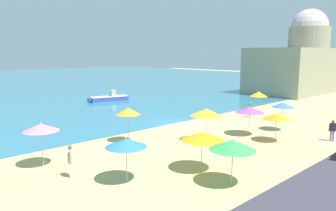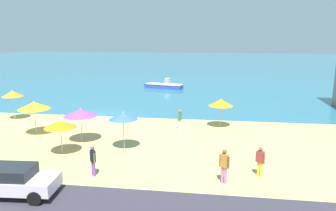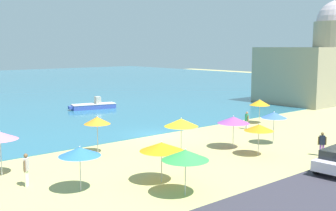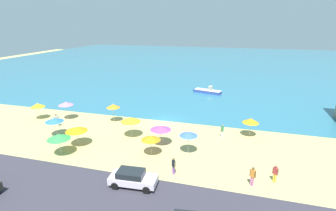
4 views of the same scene
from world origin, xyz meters
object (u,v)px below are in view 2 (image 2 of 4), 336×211
object	(u,v)px
beach_umbrella_8	(60,124)
bather_4	(224,164)
parked_car_3	(12,180)
beach_umbrella_4	(80,113)
beach_umbrella_5	(12,94)
beach_umbrella_9	(34,106)
beach_umbrella_6	(123,116)
skiff_nearshore	(164,86)
bather_3	(260,160)
beach_umbrella_2	(221,103)
bather_0	(93,159)
bather_1	(179,118)

from	to	relation	value
beach_umbrella_8	bather_4	bearing A→B (deg)	-15.68
bather_4	parked_car_3	size ratio (longest dim) A/B	0.44
beach_umbrella_4	beach_umbrella_5	size ratio (longest dim) A/B	0.91
beach_umbrella_9	bather_4	distance (m)	15.32
beach_umbrella_4	bather_4	xyz separation A→B (m)	(9.76, -5.31, -1.08)
beach_umbrella_6	skiff_nearshore	distance (m)	24.90
skiff_nearshore	bather_3	bearing A→B (deg)	-71.29
beach_umbrella_8	bather_4	xyz separation A→B (m)	(10.03, -2.82, -0.92)
beach_umbrella_2	skiff_nearshore	distance (m)	20.13
bather_4	bather_0	bearing A→B (deg)	-179.47
beach_umbrella_8	bather_1	distance (m)	9.46
beach_umbrella_4	skiff_nearshore	size ratio (longest dim) A/B	0.43
skiff_nearshore	bather_1	bearing A→B (deg)	-77.74
beach_umbrella_9	bather_1	distance (m)	11.05
bather_1	beach_umbrella_6	bearing A→B (deg)	-121.33
bather_0	skiff_nearshore	distance (m)	29.11
beach_umbrella_5	bather_3	bearing A→B (deg)	-24.75
beach_umbrella_8	bather_0	xyz separation A→B (m)	(3.17, -2.88, -1.01)
bather_3	parked_car_3	world-z (taller)	bather_3
beach_umbrella_4	parked_car_3	distance (m)	8.24
beach_umbrella_4	bather_1	distance (m)	7.73
beach_umbrella_9	bather_3	xyz separation A→B (m)	(15.76, -5.33, -1.30)
beach_umbrella_2	skiff_nearshore	xyz separation A→B (m)	(-7.50, 18.61, -1.62)
beach_umbrella_2	skiff_nearshore	bearing A→B (deg)	111.93
beach_umbrella_2	beach_umbrella_9	xyz separation A→B (m)	(-13.79, -3.99, 0.18)
beach_umbrella_5	bather_0	bearing A→B (deg)	-42.76
bather_4	bather_1	bearing A→B (deg)	109.29
parked_car_3	beach_umbrella_2	bearing A→B (deg)	53.92
beach_umbrella_5	beach_umbrella_6	bearing A→B (deg)	-27.51
beach_umbrella_5	beach_umbrella_9	bearing A→B (deg)	-42.43
beach_umbrella_4	beach_umbrella_6	bearing A→B (deg)	-17.80
beach_umbrella_6	skiff_nearshore	size ratio (longest dim) A/B	0.45
beach_umbrella_9	bather_4	bearing A→B (deg)	-24.94
beach_umbrella_6	bather_1	xyz separation A→B (m)	(3.11, 5.11, -1.34)
bather_1	beach_umbrella_8	bearing A→B (deg)	-136.02
beach_umbrella_2	bather_0	bearing A→B (deg)	-123.01
parked_car_3	bather_3	bearing A→B (deg)	18.71
beach_umbrella_4	bather_4	size ratio (longest dim) A/B	1.34
beach_umbrella_4	beach_umbrella_6	size ratio (longest dim) A/B	0.96
beach_umbrella_9	skiff_nearshore	size ratio (longest dim) A/B	0.45
bather_1	beach_umbrella_5	bearing A→B (deg)	176.14
beach_umbrella_5	beach_umbrella_9	xyz separation A→B (m)	(4.27, -3.91, -0.10)
beach_umbrella_8	beach_umbrella_5	bearing A→B (deg)	137.04
beach_umbrella_4	bather_3	xyz separation A→B (m)	(11.67, -4.20, -1.17)
bather_1	bather_3	size ratio (longest dim) A/B	0.97
beach_umbrella_9	skiff_nearshore	xyz separation A→B (m)	(6.30, 22.60, -1.80)
beach_umbrella_2	bather_4	world-z (taller)	beach_umbrella_2
bather_0	bather_4	xyz separation A→B (m)	(6.87, 0.06, 0.09)
beach_umbrella_5	bather_1	size ratio (longest dim) A/B	1.65
beach_umbrella_6	bather_4	bearing A→B (deg)	-33.54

